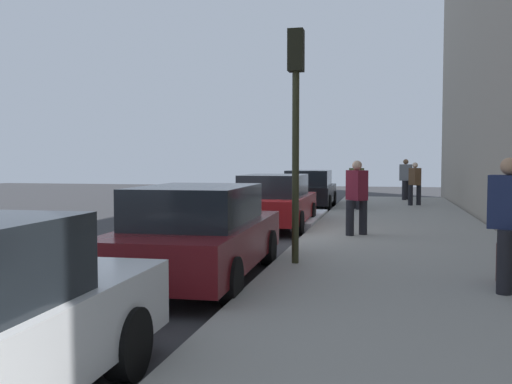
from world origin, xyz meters
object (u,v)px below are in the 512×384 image
at_px(parked_car_black, 309,189).
at_px(pedestrian_grey_coat, 406,178).
at_px(pedestrian_olive_coat, 356,184).
at_px(pedestrian_brown_coat, 415,182).
at_px(rolling_suitcase, 506,264).
at_px(pedestrian_burgundy_coat, 357,195).
at_px(parked_car_red, 275,202).
at_px(traffic_light_pole, 296,105).
at_px(pedestrian_navy_coat, 508,220).
at_px(parked_car_maroon, 200,233).

height_order(parked_car_black, pedestrian_grey_coat, pedestrian_grey_coat).
xyz_separation_m(parked_car_black, pedestrian_olive_coat, (-1.58, -1.90, 0.30)).
bearing_deg(pedestrian_olive_coat, pedestrian_brown_coat, -42.98).
height_order(pedestrian_grey_coat, pedestrian_brown_coat, pedestrian_grey_coat).
distance_m(parked_car_black, rolling_suitcase, 14.59).
xyz_separation_m(pedestrian_burgundy_coat, rolling_suitcase, (-4.96, -2.34, -0.65)).
height_order(parked_car_red, traffic_light_pole, traffic_light_pole).
relative_size(pedestrian_brown_coat, pedestrian_olive_coat, 0.99).
xyz_separation_m(pedestrian_navy_coat, pedestrian_brown_coat, (15.06, 0.47, -0.07)).
xyz_separation_m(parked_car_maroon, traffic_light_pole, (1.07, -1.37, 2.09)).
relative_size(parked_car_red, traffic_light_pole, 1.16).
bearing_deg(parked_car_red, pedestrian_olive_coat, -20.59).
xyz_separation_m(pedestrian_brown_coat, pedestrian_olive_coat, (-2.29, 2.13, 0.01)).
relative_size(parked_car_maroon, traffic_light_pole, 1.22).
bearing_deg(rolling_suitcase, parked_car_black, 18.39).
height_order(pedestrian_navy_coat, pedestrian_brown_coat, pedestrian_navy_coat).
distance_m(parked_car_maroon, pedestrian_brown_coat, 15.16).
bearing_deg(parked_car_black, pedestrian_brown_coat, -80.05).
bearing_deg(pedestrian_brown_coat, parked_car_red, 151.44).
distance_m(pedestrian_brown_coat, rolling_suitcase, 14.57).
bearing_deg(pedestrian_burgundy_coat, parked_car_black, 14.26).
height_order(pedestrian_navy_coat, pedestrian_grey_coat, pedestrian_grey_coat).
relative_size(parked_car_black, pedestrian_brown_coat, 2.69).
relative_size(parked_car_maroon, parked_car_red, 1.05).
distance_m(parked_car_red, pedestrian_brown_coat, 8.60).
distance_m(parked_car_maroon, parked_car_black, 13.92).
height_order(parked_car_red, pedestrian_brown_coat, pedestrian_brown_coat).
xyz_separation_m(parked_car_maroon, pedestrian_olive_coat, (12.34, -1.86, 0.30)).
distance_m(pedestrian_navy_coat, pedestrian_grey_coat, 18.33).
bearing_deg(pedestrian_brown_coat, parked_car_maroon, 164.73).
bearing_deg(pedestrian_burgundy_coat, traffic_light_pole, 167.95).
xyz_separation_m(parked_car_red, pedestrian_grey_coat, (10.80, -3.87, 0.35)).
relative_size(pedestrian_navy_coat, pedestrian_burgundy_coat, 1.02).
distance_m(parked_car_maroon, rolling_suitcase, 4.57).
distance_m(pedestrian_grey_coat, pedestrian_olive_coat, 5.86).
bearing_deg(parked_car_red, rolling_suitcase, -146.24).
bearing_deg(parked_car_black, pedestrian_grey_coat, -43.81).
height_order(pedestrian_navy_coat, pedestrian_olive_coat, pedestrian_navy_coat).
bearing_deg(pedestrian_grey_coat, rolling_suitcase, -177.41).
distance_m(parked_car_black, pedestrian_navy_coat, 15.05).
distance_m(parked_car_red, pedestrian_burgundy_coat, 3.11).
relative_size(parked_car_red, pedestrian_grey_coat, 2.54).
bearing_deg(parked_car_black, parked_car_maroon, -179.81).
xyz_separation_m(pedestrian_navy_coat, pedestrian_grey_coat, (18.32, 0.71, 0.01)).
distance_m(pedestrian_navy_coat, pedestrian_burgundy_coat, 5.92).
xyz_separation_m(parked_car_maroon, rolling_suitcase, (0.08, -4.56, -0.33)).
bearing_deg(rolling_suitcase, parked_car_red, 33.76).
distance_m(parked_car_red, pedestrian_grey_coat, 11.48).
height_order(pedestrian_navy_coat, pedestrian_burgundy_coat, pedestrian_navy_coat).
distance_m(pedestrian_grey_coat, rolling_suitcase, 17.83).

